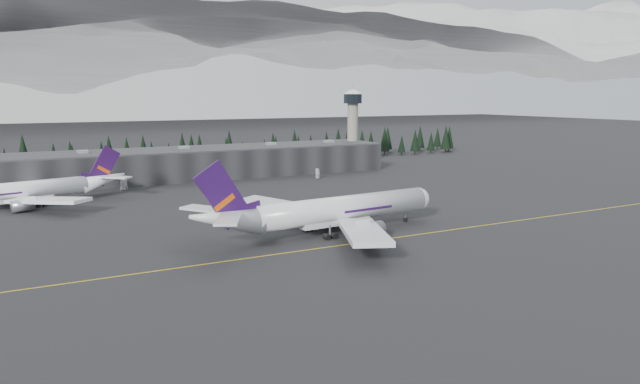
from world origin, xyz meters
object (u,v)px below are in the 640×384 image
control_tower (353,119)px  gse_vehicle_b (318,177)px  gse_vehicle_a (124,188)px  jet_main (324,212)px  jet_parked (32,190)px  terminal (208,162)px

control_tower → gse_vehicle_b: size_ratio=8.68×
control_tower → gse_vehicle_a: (-113.34, -23.45, -22.65)m
jet_main → gse_vehicle_b: size_ratio=16.26×
jet_main → gse_vehicle_a: jet_main is taller
jet_main → jet_parked: bearing=125.5°
gse_vehicle_b → jet_main: bearing=-51.5°
control_tower → jet_main: size_ratio=0.53×
terminal → gse_vehicle_b: (39.56, -27.69, -5.56)m
jet_parked → control_tower: bearing=-178.5°
terminal → control_tower: control_tower is taller
control_tower → gse_vehicle_a: size_ratio=6.94×
terminal → control_tower: (75.00, 3.00, 17.11)m
jet_parked → gse_vehicle_b: size_ratio=13.88×
control_tower → gse_vehicle_a: bearing=-168.3°
terminal → jet_main: jet_main is taller
gse_vehicle_b → terminal: bearing=-149.9°
jet_main → gse_vehicle_a: 101.06m
terminal → jet_parked: 79.19m
jet_main → jet_parked: 100.74m
terminal → jet_main: 115.55m
control_tower → jet_parked: (-144.23, -41.43, -18.31)m
terminal → jet_parked: size_ratio=2.65×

